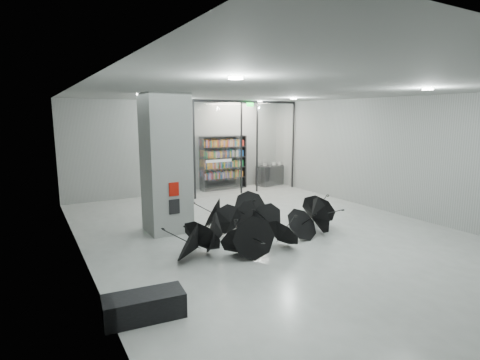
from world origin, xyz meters
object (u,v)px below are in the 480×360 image
column (166,164)px  bench (144,306)px  bookshelf (223,163)px  shop_counter (272,175)px  umbrella_cluster (254,229)px

column → bench: 5.24m
bench → bookshelf: 11.28m
column → shop_counter: bearing=33.1°
column → shop_counter: column is taller
bookshelf → umbrella_cluster: size_ratio=0.42×
bench → bookshelf: (6.37, 9.26, 1.01)m
column → umbrella_cluster: 3.18m
column → umbrella_cluster: size_ratio=0.69×
bookshelf → column: bearing=-132.6°
bench → column: bearing=72.3°
column → umbrella_cluster: bearing=-49.7°
column → shop_counter: 8.42m
column → shop_counter: (6.94, 4.52, -1.52)m
bookshelf → shop_counter: bearing=-5.1°
bookshelf → umbrella_cluster: bookshelf is taller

